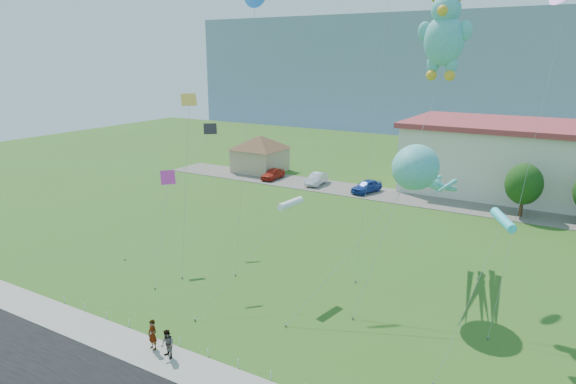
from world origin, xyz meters
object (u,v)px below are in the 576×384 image
(pedestrian_left, at_px, (153,335))
(parked_car_silver, at_px, (317,179))
(pavilion, at_px, (260,150))
(parked_car_red, at_px, (273,174))
(teddy_bear_kite, at_px, (444,34))
(pedestrian_right, at_px, (167,344))
(octopus_kite, at_px, (422,176))
(parked_car_blue, at_px, (367,186))

(pedestrian_left, height_order, parked_car_silver, pedestrian_left)
(pavilion, xyz_separation_m, parked_car_red, (4.11, -3.15, -2.26))
(parked_car_red, bearing_deg, teddy_bear_kite, -39.65)
(pedestrian_right, distance_m, octopus_kite, 18.99)
(parked_car_red, relative_size, parked_car_blue, 0.95)
(parked_car_red, distance_m, parked_car_silver, 6.27)
(pavilion, distance_m, parked_car_red, 5.65)
(pedestrian_right, relative_size, parked_car_blue, 0.37)
(pedestrian_right, relative_size, octopus_kite, 0.10)
(parked_car_blue, bearing_deg, pedestrian_right, -68.53)
(parked_car_red, bearing_deg, octopus_kite, -41.96)
(parked_car_red, distance_m, octopus_kite, 34.58)
(pedestrian_left, distance_m, teddy_bear_kite, 25.24)
(pedestrian_left, bearing_deg, parked_car_red, 118.94)
(octopus_kite, bearing_deg, teddy_bear_kite, 73.04)
(pedestrian_right, bearing_deg, pedestrian_left, -172.69)
(pedestrian_right, bearing_deg, parked_car_red, 131.93)
(pedestrian_left, height_order, teddy_bear_kite, teddy_bear_kite)
(parked_car_red, relative_size, octopus_kite, 0.27)
(pedestrian_left, xyz_separation_m, teddy_bear_kite, (10.20, 16.63, 16.01))
(parked_car_red, xyz_separation_m, parked_car_silver, (6.27, 0.33, 0.01))
(pedestrian_left, xyz_separation_m, parked_car_silver, (-9.67, 37.55, -0.18))
(pedestrian_right, xyz_separation_m, parked_car_silver, (-10.98, 37.77, -0.13))
(pedestrian_right, distance_m, parked_car_blue, 37.59)
(octopus_kite, bearing_deg, pedestrian_left, -122.67)
(parked_car_red, relative_size, parked_car_silver, 0.95)
(octopus_kite, bearing_deg, parked_car_silver, 131.08)
(parked_car_silver, xyz_separation_m, octopus_kite, (19.44, -22.31, 7.19))
(pavilion, bearing_deg, octopus_kite, -40.12)
(pavilion, xyz_separation_m, parked_car_blue, (17.19, -3.23, -2.22))
(pavilion, bearing_deg, pedestrian_right, -62.25)
(pedestrian_left, bearing_deg, pedestrian_right, -4.13)
(parked_car_red, xyz_separation_m, octopus_kite, (25.71, -21.98, 7.20))
(pedestrian_right, distance_m, teddy_bear_kite, 24.92)
(parked_car_blue, height_order, teddy_bear_kite, teddy_bear_kite)
(pedestrian_right, relative_size, teddy_bear_kite, 0.08)
(parked_car_blue, height_order, octopus_kite, octopus_kite)
(pedestrian_right, relative_size, parked_car_red, 0.39)
(pedestrian_right, bearing_deg, pavilion, 134.95)
(pavilion, relative_size, parked_car_silver, 2.12)
(parked_car_red, height_order, parked_car_blue, parked_car_blue)
(teddy_bear_kite, bearing_deg, octopus_kite, -106.96)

